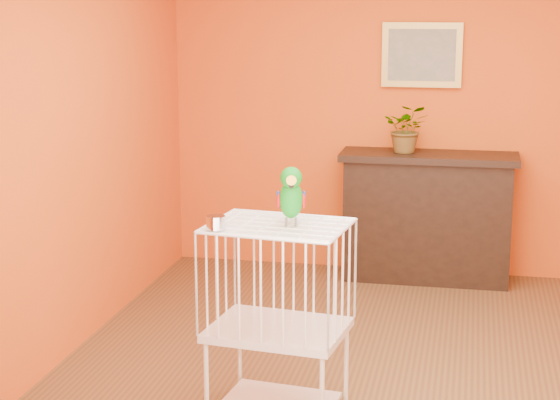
# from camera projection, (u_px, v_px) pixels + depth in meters

# --- Properties ---
(ground) EXTENTS (4.50, 4.50, 0.00)m
(ground) POSITION_uv_depth(u_px,v_px,m) (391.00, 376.00, 5.51)
(ground) COLOR brown
(ground) RESTS_ON ground
(room_shell) EXTENTS (4.50, 4.50, 4.50)m
(room_shell) POSITION_uv_depth(u_px,v_px,m) (398.00, 108.00, 5.18)
(room_shell) COLOR #DF5115
(room_shell) RESTS_ON ground
(console_cabinet) EXTENTS (1.36, 0.49, 1.01)m
(console_cabinet) POSITION_uv_depth(u_px,v_px,m) (427.00, 217.00, 7.32)
(console_cabinet) COLOR black
(console_cabinet) RESTS_ON ground
(potted_plant) EXTENTS (0.34, 0.38, 0.29)m
(potted_plant) POSITION_uv_depth(u_px,v_px,m) (407.00, 134.00, 7.20)
(potted_plant) COLOR #26722D
(potted_plant) RESTS_ON console_cabinet
(framed_picture) EXTENTS (0.62, 0.04, 0.50)m
(framed_picture) POSITION_uv_depth(u_px,v_px,m) (422.00, 55.00, 7.27)
(framed_picture) COLOR #B89541
(framed_picture) RESTS_ON room_shell
(birdcage) EXTENTS (0.74, 0.60, 1.06)m
(birdcage) POSITION_uv_depth(u_px,v_px,m) (278.00, 320.00, 4.85)
(birdcage) COLOR white
(birdcage) RESTS_ON ground
(feed_cup) EXTENTS (0.10, 0.10, 0.07)m
(feed_cup) POSITION_uv_depth(u_px,v_px,m) (216.00, 223.00, 4.62)
(feed_cup) COLOR silver
(feed_cup) RESTS_ON birdcage
(parrot) EXTENTS (0.16, 0.28, 0.31)m
(parrot) POSITION_uv_depth(u_px,v_px,m) (291.00, 195.00, 4.68)
(parrot) COLOR #59544C
(parrot) RESTS_ON birdcage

